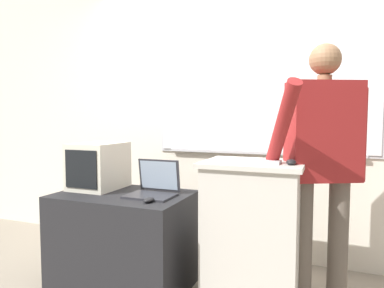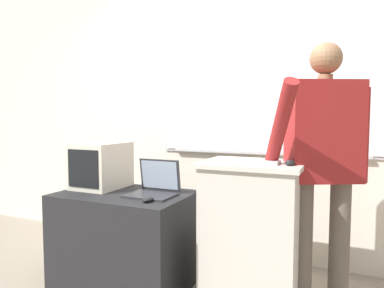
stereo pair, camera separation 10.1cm
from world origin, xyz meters
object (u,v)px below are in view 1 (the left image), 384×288
Objects in this scene: side_desk at (124,240)px; crt_monitor at (99,166)px; person_presenter at (322,156)px; computer_mouse_by_keyboard at (291,162)px; computer_mouse_by_laptop at (149,200)px; laptop at (154,186)px; wireless_keyboard at (249,161)px; lectern_podium at (252,233)px.

side_desk is 2.30× the size of crt_monitor.
person_presenter is 0.27m from computer_mouse_by_keyboard.
side_desk is at bearing 163.07° from person_presenter.
side_desk is 9.80× the size of computer_mouse_by_laptop.
laptop is 0.54m from crt_monitor.
crt_monitor is at bearing 177.28° from wireless_keyboard.
laptop is (0.24, 0.04, 0.42)m from side_desk.
crt_monitor reaches higher than lectern_podium.
wireless_keyboard is 3.98× the size of computer_mouse_by_keyboard.
laptop is at bearing 9.90° from side_desk.
person_presenter is at bearing 4.73° from crt_monitor.
side_desk is 0.49m from laptop.
wireless_keyboard is (0.69, -0.01, 0.21)m from laptop.
person_presenter is at bearing 23.96° from wireless_keyboard.
computer_mouse_by_keyboard reaches higher than laptop.
lectern_podium is at bearing 0.29° from crt_monitor.
computer_mouse_by_keyboard reaches higher than side_desk.
wireless_keyboard is (-0.02, -0.06, 0.50)m from lectern_podium.
crt_monitor is at bearing 158.29° from person_presenter.
laptop is at bearing 179.04° from computer_mouse_by_keyboard.
computer_mouse_by_keyboard is 0.23× the size of crt_monitor.
person_presenter is 1.18m from computer_mouse_by_laptop.
computer_mouse_by_laptop is at bearing -71.77° from laptop.
side_desk is (-0.95, -0.10, -0.14)m from lectern_podium.
computer_mouse_by_keyboard is at bearing -16.42° from lectern_podium.
lectern_podium is at bearing 163.58° from computer_mouse_by_keyboard.
person_presenter is (0.43, 0.13, 0.52)m from lectern_podium.
person_presenter is 17.42× the size of computer_mouse_by_laptop.
wireless_keyboard is at bearing -0.59° from laptop.
lectern_podium is 1.30m from crt_monitor.
wireless_keyboard reaches higher than side_desk.
crt_monitor is (-0.29, 0.09, 0.54)m from side_desk.
computer_mouse_by_keyboard is 1.49m from crt_monitor.
computer_mouse_by_keyboard reaches higher than lectern_podium.
crt_monitor is (-0.60, 0.26, 0.16)m from computer_mouse_by_laptop.
wireless_keyboard reaches higher than computer_mouse_by_laptop.
crt_monitor is (-1.22, 0.06, -0.10)m from wireless_keyboard.
laptop reaches higher than side_desk.
computer_mouse_by_laptop is at bearing -161.80° from wireless_keyboard.
wireless_keyboard is 3.98× the size of computer_mouse_by_laptop.
person_presenter reaches higher than laptop.
person_presenter reaches higher than crt_monitor.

